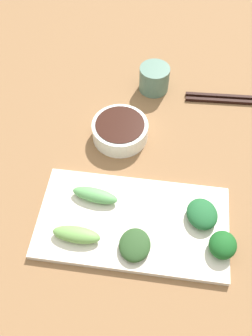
# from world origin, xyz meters

# --- Properties ---
(tabletop) EXTENTS (2.10, 2.10, 0.02)m
(tabletop) POSITION_xyz_m (0.00, 0.00, 0.01)
(tabletop) COLOR olive
(tabletop) RESTS_ON ground
(sauce_bowl) EXTENTS (0.12, 0.12, 0.04)m
(sauce_bowl) POSITION_xyz_m (-0.13, -0.04, 0.04)
(sauce_bowl) COLOR white
(sauce_bowl) RESTS_ON tabletop
(serving_plate) EXTENTS (0.18, 0.34, 0.01)m
(serving_plate) POSITION_xyz_m (0.07, 0.01, 0.03)
(serving_plate) COLOR silver
(serving_plate) RESTS_ON tabletop
(broccoli_stalk_0) EXTENTS (0.04, 0.09, 0.02)m
(broccoli_stalk_0) POSITION_xyz_m (0.03, -0.06, 0.04)
(broccoli_stalk_0) COLOR #5B9E59
(broccoli_stalk_0) RESTS_ON serving_plate
(broccoli_leafy_1) EXTENTS (0.06, 0.06, 0.02)m
(broccoli_leafy_1) POSITION_xyz_m (0.12, 0.02, 0.04)
(broccoli_leafy_1) COLOR #284822
(broccoli_leafy_1) RESTS_ON serving_plate
(broccoli_leafy_2) EXTENTS (0.06, 0.06, 0.03)m
(broccoli_leafy_2) POSITION_xyz_m (0.10, 0.17, 0.05)
(broccoli_leafy_2) COLOR #18541F
(broccoli_leafy_2) RESTS_ON serving_plate
(broccoli_leafy_3) EXTENTS (0.07, 0.07, 0.02)m
(broccoli_leafy_3) POSITION_xyz_m (0.04, 0.13, 0.04)
(broccoli_leafy_3) COLOR #1E5B2E
(broccoli_leafy_3) RESTS_ON serving_plate
(broccoli_stalk_4) EXTENTS (0.03, 0.09, 0.02)m
(broccoli_stalk_4) POSITION_xyz_m (0.11, -0.08, 0.04)
(broccoli_stalk_4) COLOR #6CA04E
(broccoli_stalk_4) RESTS_ON serving_plate
(chopsticks) EXTENTS (0.04, 0.23, 0.01)m
(chopsticks) POSITION_xyz_m (-0.27, 0.21, 0.02)
(chopsticks) COLOR black
(chopsticks) RESTS_ON tabletop
(tea_cup) EXTENTS (0.07, 0.07, 0.06)m
(tea_cup) POSITION_xyz_m (-0.29, 0.02, 0.05)
(tea_cup) COLOR #4E7262
(tea_cup) RESTS_ON tabletop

